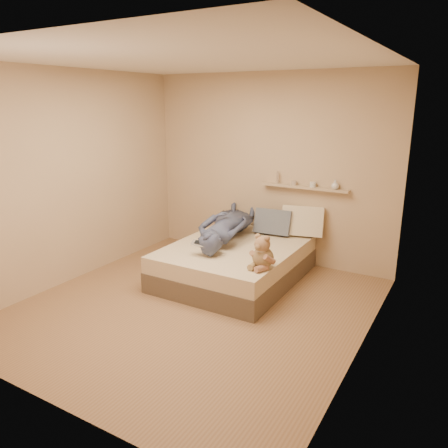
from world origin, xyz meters
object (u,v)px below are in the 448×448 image
Objects in this scene: bed at (235,262)px; pillow_grey at (273,222)px; dark_plush at (226,220)px; game_console at (199,243)px; pillow_cream at (303,221)px; person at (226,225)px; teddy_bear at (262,254)px; wall_shelf at (304,187)px.

bed is 0.82m from pillow_grey.
game_console is at bearing -74.41° from dark_plush.
game_console is 0.74× the size of dark_plush.
pillow_cream reaches higher than bed.
person is (-0.06, 0.75, 0.03)m from game_console.
pillow_cream reaches higher than game_console.
game_console is 0.36× the size of pillow_grey.
person reaches higher than teddy_bear.
teddy_bear reaches higher than pillow_grey.
teddy_bear reaches higher than bed.
bed is at bearing -121.18° from wall_shelf.
pillow_grey is 0.42× the size of wall_shelf.
dark_plush is 1.12m from pillow_cream.
game_console is at bearing 81.56° from person.
teddy_bear is at bearing -40.35° from bed.
pillow_grey is 0.31× the size of person.
game_console is at bearing -116.32° from wall_shelf.
teddy_bear is at bearing -87.87° from pillow_cream.
pillow_grey is at bearing 108.96° from teddy_bear.
teddy_bear is at bearing 127.62° from person.
dark_plush is 1.23m from wall_shelf.
pillow_grey is at bearing -159.30° from pillow_cream.
pillow_grey is 0.63m from wall_shelf.
game_console is 1.31m from pillow_grey.
dark_plush is at bearing -168.00° from wall_shelf.
pillow_cream is 0.46× the size of wall_shelf.
wall_shelf is (0.78, 0.73, 0.46)m from person.
wall_shelf is (1.08, 0.23, 0.54)m from dark_plush.
teddy_bear is 0.71× the size of pillow_cream.
dark_plush is (-0.35, 1.24, -0.05)m from game_console.
bed is at bearing 129.41° from person.
bed is 1.17× the size of person.
person is (-0.87, 0.72, 0.03)m from teddy_bear.
dark_plush is at bearing -72.28° from person.
game_console is 1.59m from pillow_cream.
wall_shelf is (-0.03, 0.08, 0.45)m from pillow_cream.
wall_shelf is at bearing 93.22° from teddy_bear.
wall_shelf reaches higher than pillow_cream.
bed is 0.91m from teddy_bear.
teddy_bear is 1.13m from person.
person reaches higher than pillow_grey.
dark_plush is at bearing 133.58° from teddy_bear.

